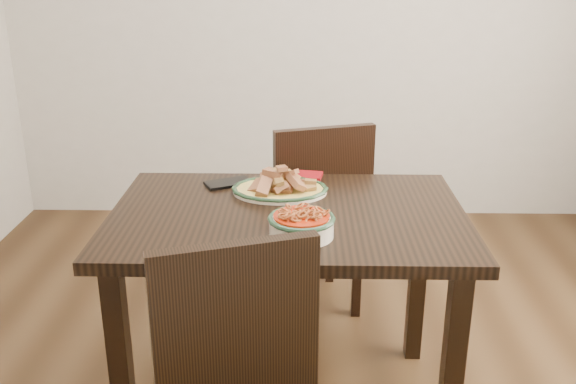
{
  "coord_description": "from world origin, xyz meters",
  "views": [
    {
      "loc": [
        -0.04,
        -2.02,
        1.53
      ],
      "look_at": [
        -0.08,
        -0.08,
        0.81
      ],
      "focal_mm": 40.0,
      "sensor_mm": 36.0,
      "label": 1
    }
  ],
  "objects_px": {
    "fish_plate": "(280,181)",
    "dining_table": "(288,241)",
    "chair_far": "(315,209)",
    "noodle_bowl": "(302,222)",
    "smartphone": "(228,183)"
  },
  "relations": [
    {
      "from": "chair_far",
      "to": "smartphone",
      "type": "height_order",
      "value": "chair_far"
    },
    {
      "from": "fish_plate",
      "to": "dining_table",
      "type": "bearing_deg",
      "value": -79.77
    },
    {
      "from": "dining_table",
      "to": "fish_plate",
      "type": "height_order",
      "value": "fish_plate"
    },
    {
      "from": "fish_plate",
      "to": "smartphone",
      "type": "height_order",
      "value": "fish_plate"
    },
    {
      "from": "chair_far",
      "to": "fish_plate",
      "type": "height_order",
      "value": "chair_far"
    },
    {
      "from": "fish_plate",
      "to": "smartphone",
      "type": "relative_size",
      "value": 2.02
    },
    {
      "from": "noodle_bowl",
      "to": "dining_table",
      "type": "bearing_deg",
      "value": 102.96
    },
    {
      "from": "noodle_bowl",
      "to": "chair_far",
      "type": "bearing_deg",
      "value": 85.95
    },
    {
      "from": "noodle_bowl",
      "to": "smartphone",
      "type": "bearing_deg",
      "value": 120.55
    },
    {
      "from": "fish_plate",
      "to": "smartphone",
      "type": "xyz_separation_m",
      "value": [
        -0.19,
        0.08,
        -0.04
      ]
    },
    {
      "from": "dining_table",
      "to": "noodle_bowl",
      "type": "bearing_deg",
      "value": -77.04
    },
    {
      "from": "fish_plate",
      "to": "noodle_bowl",
      "type": "xyz_separation_m",
      "value": [
        0.08,
        -0.37,
        -0.0
      ]
    },
    {
      "from": "fish_plate",
      "to": "noodle_bowl",
      "type": "relative_size",
      "value": 1.64
    },
    {
      "from": "chair_far",
      "to": "noodle_bowl",
      "type": "distance_m",
      "value": 0.89
    },
    {
      "from": "fish_plate",
      "to": "noodle_bowl",
      "type": "bearing_deg",
      "value": -78.33
    }
  ]
}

